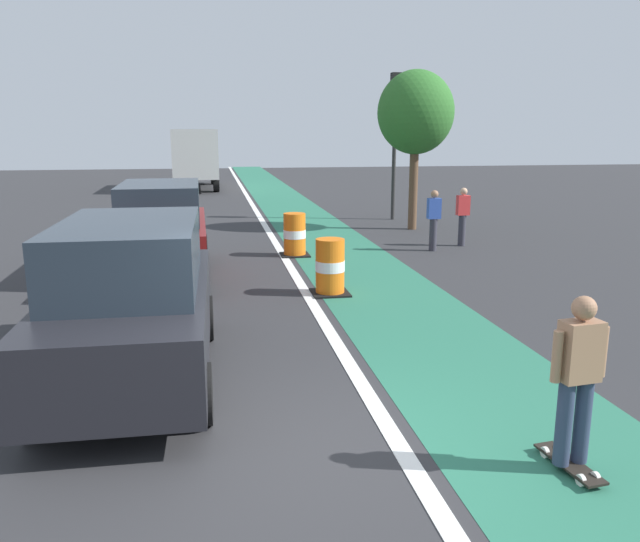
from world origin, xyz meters
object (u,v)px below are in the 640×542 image
(parked_suv_second, at_px, (162,230))
(traffic_barrel_front, at_px, (330,267))
(parked_suv_nearest, at_px, (133,301))
(skateboarder_on_lane, at_px, (577,379))
(pedestrian_crossing, at_px, (463,215))
(street_tree_sidewalk, at_px, (416,113))
(traffic_barrel_mid, at_px, (295,235))
(delivery_truck_down_block, at_px, (195,155))
(pedestrian_waiting, at_px, (434,219))
(traffic_light_corner, at_px, (395,120))

(parked_suv_second, relative_size, traffic_barrel_front, 4.25)
(parked_suv_nearest, bearing_deg, skateboarder_on_lane, -35.39)
(skateboarder_on_lane, xyz_separation_m, parked_suv_second, (-4.28, 8.88, 0.12))
(pedestrian_crossing, bearing_deg, parked_suv_nearest, -133.21)
(parked_suv_second, distance_m, street_tree_sidewalk, 9.74)
(parked_suv_nearest, relative_size, street_tree_sidewalk, 0.92)
(traffic_barrel_mid, xyz_separation_m, delivery_truck_down_block, (-2.83, 20.17, 1.31))
(parked_suv_second, bearing_deg, delivery_truck_down_block, 89.20)
(street_tree_sidewalk, bearing_deg, pedestrian_crossing, -82.92)
(traffic_barrel_front, relative_size, delivery_truck_down_block, 0.14)
(pedestrian_crossing, relative_size, pedestrian_waiting, 1.00)
(pedestrian_waiting, bearing_deg, pedestrian_crossing, 28.37)
(traffic_light_corner, bearing_deg, delivery_truck_down_block, 117.29)
(delivery_truck_down_block, bearing_deg, pedestrian_crossing, -68.82)
(delivery_truck_down_block, bearing_deg, traffic_barrel_front, -82.94)
(delivery_truck_down_block, xyz_separation_m, pedestrian_waiting, (6.54, -20.14, -0.98))
(parked_suv_nearest, xyz_separation_m, parked_suv_second, (-0.05, 5.87, 0.00))
(skateboarder_on_lane, bearing_deg, traffic_barrel_front, 98.24)
(traffic_light_corner, bearing_deg, pedestrian_waiting, -96.53)
(traffic_barrel_front, relative_size, pedestrian_waiting, 0.68)
(parked_suv_second, xyz_separation_m, pedestrian_crossing, (7.89, 2.47, -0.17))
(delivery_truck_down_block, relative_size, traffic_light_corner, 1.50)
(skateboarder_on_lane, xyz_separation_m, traffic_barrel_front, (-0.98, 6.79, -0.38))
(pedestrian_crossing, relative_size, street_tree_sidewalk, 0.32)
(traffic_barrel_front, distance_m, pedestrian_waiting, 5.36)
(pedestrian_crossing, bearing_deg, skateboarder_on_lane, -107.66)
(parked_suv_second, bearing_deg, traffic_light_corner, 46.70)
(skateboarder_on_lane, xyz_separation_m, traffic_light_corner, (3.27, 16.89, 2.59))
(street_tree_sidewalk, bearing_deg, pedestrian_waiting, -99.90)
(skateboarder_on_lane, height_order, pedestrian_crossing, skateboarder_on_lane)
(delivery_truck_down_block, height_order, pedestrian_waiting, delivery_truck_down_block)
(traffic_barrel_front, distance_m, pedestrian_crossing, 6.48)
(skateboarder_on_lane, xyz_separation_m, delivery_truck_down_block, (-3.97, 30.92, 0.94))
(parked_suv_nearest, distance_m, street_tree_sidewalk, 13.96)
(traffic_barrel_front, height_order, pedestrian_waiting, pedestrian_waiting)
(parked_suv_nearest, bearing_deg, delivery_truck_down_block, 89.48)
(pedestrian_waiting, bearing_deg, traffic_barrel_mid, -179.45)
(parked_suv_second, relative_size, pedestrian_crossing, 2.87)
(parked_suv_nearest, relative_size, delivery_truck_down_block, 0.60)
(traffic_light_corner, relative_size, pedestrian_waiting, 3.17)
(parked_suv_nearest, height_order, street_tree_sidewalk, street_tree_sidewalk)
(skateboarder_on_lane, height_order, traffic_barrel_mid, skateboarder_on_lane)
(traffic_barrel_mid, bearing_deg, delivery_truck_down_block, 97.98)
(traffic_barrel_front, xyz_separation_m, traffic_barrel_mid, (-0.16, 3.96, 0.00))
(delivery_truck_down_block, relative_size, pedestrian_crossing, 4.75)
(skateboarder_on_lane, distance_m, traffic_barrel_front, 6.87)
(pedestrian_waiting, xyz_separation_m, street_tree_sidewalk, (0.65, 3.73, 2.80))
(skateboarder_on_lane, distance_m, parked_suv_nearest, 5.19)
(traffic_barrel_mid, distance_m, street_tree_sidewalk, 6.56)
(skateboarder_on_lane, relative_size, pedestrian_crossing, 1.05)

